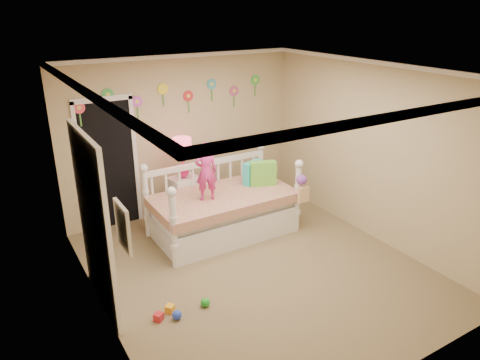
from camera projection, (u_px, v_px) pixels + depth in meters
floor at (257, 268)px, 6.04m from camera, size 4.00×4.50×0.01m
ceiling at (260, 71)px, 5.08m from camera, size 4.00×4.50×0.01m
back_wall at (183, 135)px, 7.35m from camera, size 4.00×0.01×2.60m
left_wall at (95, 214)px, 4.60m from camera, size 0.01×4.50×2.60m
right_wall at (373, 152)px, 6.52m from camera, size 0.01×4.50×2.60m
crown_molding at (260, 74)px, 5.09m from camera, size 4.00×4.50×0.06m
daybed at (223, 198)px, 6.75m from camera, size 2.17×1.17×1.18m
pillow_turquoise at (253, 172)px, 7.07m from camera, size 0.38×0.23×0.36m
pillow_lime at (263, 173)px, 6.99m from camera, size 0.43×0.28×0.38m
child at (206, 171)px, 6.39m from camera, size 0.36×0.29×0.86m
nightstand at (185, 199)px, 7.26m from camera, size 0.50×0.41×0.75m
table_lamp at (182, 151)px, 6.96m from camera, size 0.29×0.29×0.65m
closet_doorway at (109, 164)px, 6.83m from camera, size 0.90×0.04×2.07m
flower_decals at (176, 97)px, 7.06m from camera, size 3.40×0.02×0.50m
mirror_closet at (95, 224)px, 4.95m from camera, size 0.07×1.30×2.10m
wall_picture at (123, 227)px, 3.80m from camera, size 0.05×0.34×0.42m
hanging_bag at (302, 189)px, 6.73m from camera, size 0.20×0.16×0.36m
toy_scatter at (200, 322)px, 4.93m from camera, size 1.02×1.42×0.11m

